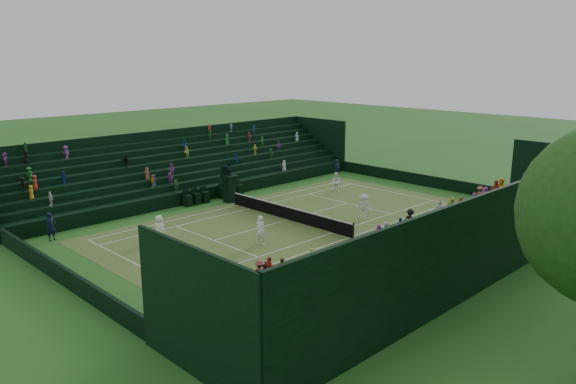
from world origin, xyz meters
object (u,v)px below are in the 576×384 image
Objects in this scene: tennis_net at (288,213)px; player_near_west at (159,228)px; player_near_east at (261,230)px; umpire_chair at (229,185)px; player_far_west at (337,182)px; player_far_east at (364,206)px.

player_near_west is at bearing -104.15° from tennis_net.
player_near_east reaches higher than player_near_west.
umpire_chair is 10.57m from player_near_east.
umpire_chair reaches higher than player_near_west.
tennis_net is at bearing -91.89° from player_far_west.
player_near_west is at bearing -141.35° from player_far_east.
player_far_east is at bearing 49.07° from tennis_net.
tennis_net is at bearing -82.21° from player_near_east.
tennis_net is 7.00× the size of player_far_west.
player_far_east is (0.90, 8.80, -0.02)m from player_near_east.
umpire_chair is 10.86m from player_far_east.
umpire_chair is 1.77× the size of player_far_east.
umpire_chair is (-6.72, 0.24, 0.82)m from tennis_net.
tennis_net is 7.08× the size of player_near_west.
player_near_west is 0.93× the size of player_far_east.
umpire_chair is 9.21m from player_far_west.
player_far_east reaches higher than tennis_net.
tennis_net is 5.46m from player_near_east.
player_near_east is (4.78, 4.00, 0.08)m from player_near_west.
player_far_west is at bearing -102.90° from player_near_west.
player_near_east is 1.02× the size of player_far_east.
player_far_east is at bearing -116.05° from player_near_east.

